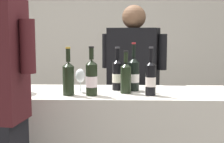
{
  "coord_description": "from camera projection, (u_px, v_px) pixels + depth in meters",
  "views": [
    {
      "loc": [
        0.25,
        -2.41,
        1.38
      ],
      "look_at": [
        0.18,
        0.0,
        1.09
      ],
      "focal_mm": 52.91,
      "sensor_mm": 36.0,
      "label": 1
    }
  ],
  "objects": [
    {
      "name": "person_server",
      "position": [
        133.0,
        96.0,
        3.05
      ],
      "size": [
        0.58,
        0.35,
        1.62
      ],
      "color": "black",
      "rests_on": "ground_plane"
    },
    {
      "name": "ice_bucket",
      "position": [
        10.0,
        78.0,
        2.39
      ],
      "size": [
        0.22,
        0.22,
        0.21
      ],
      "color": "silver",
      "rests_on": "counter"
    },
    {
      "name": "wine_bottle_4",
      "position": [
        117.0,
        74.0,
        2.5
      ],
      "size": [
        0.08,
        0.08,
        0.33
      ],
      "color": "black",
      "rests_on": "counter"
    },
    {
      "name": "wine_glass",
      "position": [
        80.0,
        77.0,
        2.4
      ],
      "size": [
        0.07,
        0.07,
        0.17
      ],
      "color": "silver",
      "rests_on": "counter"
    },
    {
      "name": "wall_back",
      "position": [
        106.0,
        30.0,
        4.97
      ],
      "size": [
        8.0,
        0.1,
        2.8
      ],
      "primitive_type": "cube",
      "color": "beige",
      "rests_on": "ground_plane"
    },
    {
      "name": "wine_bottle_5",
      "position": [
        151.0,
        78.0,
        2.29
      ],
      "size": [
        0.07,
        0.07,
        0.34
      ],
      "color": "black",
      "rests_on": "counter"
    },
    {
      "name": "wine_bottle_2",
      "position": [
        68.0,
        77.0,
        2.29
      ],
      "size": [
        0.08,
        0.08,
        0.34
      ],
      "color": "black",
      "rests_on": "counter"
    },
    {
      "name": "wine_bottle_0",
      "position": [
        126.0,
        77.0,
        2.37
      ],
      "size": [
        0.08,
        0.08,
        0.31
      ],
      "color": "black",
      "rests_on": "counter"
    },
    {
      "name": "wine_bottle_3",
      "position": [
        92.0,
        77.0,
        2.28
      ],
      "size": [
        0.08,
        0.08,
        0.34
      ],
      "color": "black",
      "rests_on": "counter"
    },
    {
      "name": "wine_bottle_6",
      "position": [
        134.0,
        74.0,
        2.47
      ],
      "size": [
        0.09,
        0.09,
        0.36
      ],
      "color": "black",
      "rests_on": "counter"
    }
  ]
}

